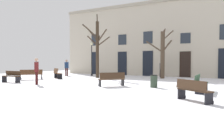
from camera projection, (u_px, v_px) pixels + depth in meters
ground_plane at (97, 84)px, 15.73m from camera, size 35.94×35.94×0.00m
building_facade at (150, 38)px, 24.37m from camera, size 22.46×0.60×8.11m
tree_left_of_center at (163, 53)px, 20.90m from camera, size 2.48×2.19×4.56m
tree_right_of_center at (97, 47)px, 21.74m from camera, size 2.59×2.16×6.34m
streetlamp at (92, 55)px, 24.83m from camera, size 0.30×0.30×3.79m
litter_bin at (154, 81)px, 13.80m from camera, size 0.46×0.46×0.77m
bench_far_corner at (200, 83)px, 11.79m from camera, size 0.60×1.95×0.91m
bench_facing_shops at (31, 74)px, 19.81m from camera, size 1.48×1.77×0.88m
bench_near_center_tree at (112, 79)px, 14.45m from camera, size 1.48×1.57×0.90m
bench_near_lamp at (11, 76)px, 17.14m from camera, size 1.68×0.54×0.88m
bench_by_litter_bin at (57, 73)px, 20.96m from camera, size 1.58×1.28×0.95m
bench_back_to_back_left at (193, 90)px, 9.00m from camera, size 1.55×1.25×0.88m
person_by_shop_door at (37, 70)px, 15.48m from camera, size 0.41×0.43×1.83m
person_crossing_plaza at (161, 68)px, 22.30m from camera, size 0.44×0.35×1.68m
person_near_bench at (67, 67)px, 24.39m from camera, size 0.37×0.44×1.77m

